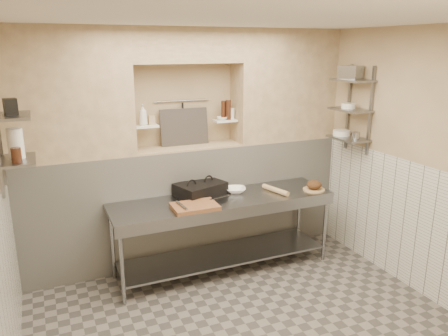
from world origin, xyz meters
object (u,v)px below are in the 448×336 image
prep_table (224,219)px  panini_press (200,189)px  rolling_pin (275,190)px  bottle_soap (143,115)px  cutting_board (195,206)px  bread_loaf (314,185)px  bowl_alcove (222,118)px  jug_left (16,144)px  mixing_bowl (236,190)px

prep_table → panini_press: size_ratio=4.09×
rolling_pin → bottle_soap: size_ratio=1.64×
cutting_board → bread_loaf: (1.54, 0.01, 0.05)m
bowl_alcove → cutting_board: bearing=-130.8°
rolling_pin → bottle_soap: 1.79m
prep_table → bread_loaf: size_ratio=14.48×
cutting_board → bottle_soap: bottle_soap is taller
bowl_alcove → jug_left: bearing=-163.8°
mixing_bowl → bread_loaf: 0.96m
panini_press → bread_loaf: (1.33, -0.38, -0.00)m
panini_press → mixing_bowl: 0.43m
cutting_board → rolling_pin: 1.08m
rolling_pin → bread_loaf: (0.47, -0.11, 0.04)m
prep_table → cutting_board: size_ratio=5.33×
panini_press → cutting_board: panini_press is taller
jug_left → panini_press: bearing=10.0°
panini_press → mixing_bowl: (0.42, -0.08, -0.04)m
bowl_alcove → rolling_pin: bearing=-54.2°
panini_press → bowl_alcove: size_ratio=4.89×
cutting_board → mixing_bowl: size_ratio=2.03×
panini_press → cutting_board: size_ratio=1.30×
panini_press → rolling_pin: panini_press is taller
panini_press → bottle_soap: bearing=130.7°
cutting_board → bowl_alcove: size_ratio=3.75×
cutting_board → jug_left: size_ratio=1.79×
bowl_alcove → jug_left: jug_left is taller
cutting_board → jug_left: 1.86m
panini_press → bread_loaf: panini_press is taller
prep_table → bottle_soap: bottle_soap is taller
panini_press → bowl_alcove: (0.42, 0.34, 0.76)m
prep_table → bread_loaf: (1.13, -0.16, 0.33)m
bottle_soap → bowl_alcove: size_ratio=1.87×
panini_press → rolling_pin: 0.90m
bread_loaf → bowl_alcove: (-0.91, 0.72, 0.76)m
prep_table → bowl_alcove: bowl_alcove is taller
prep_table → rolling_pin: bearing=-3.8°
jug_left → cutting_board: bearing=-2.2°
bread_loaf → bottle_soap: bearing=159.3°
panini_press → prep_table: bearing=-66.6°
prep_table → mixing_bowl: mixing_bowl is taller
mixing_bowl → bottle_soap: size_ratio=0.99×
bread_loaf → jug_left: (-3.20, 0.05, 0.78)m
jug_left → mixing_bowl: bearing=6.3°
prep_table → cutting_board: cutting_board is taller
cutting_board → rolling_pin: rolling_pin is taller
prep_table → bowl_alcove: size_ratio=19.99×
bread_loaf → jug_left: bearing=179.1°
cutting_board → jug_left: (-1.66, 0.06, 0.83)m
prep_table → panini_press: 0.45m
mixing_bowl → rolling_pin: bearing=-23.7°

